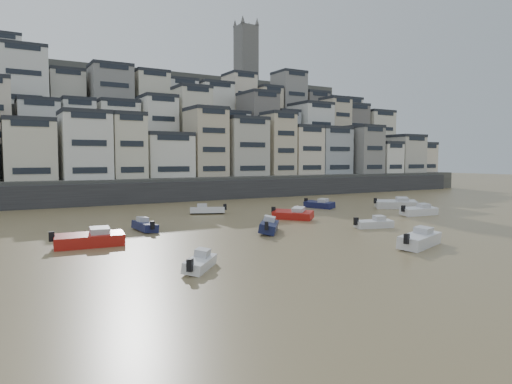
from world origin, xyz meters
TOP-DOWN VIEW (x-y plane):
  - ground at (0.00, 0.00)m, footprint 400.00×400.00m
  - harbor_wall at (10.00, 65.00)m, footprint 140.00×3.00m
  - hillside at (14.73, 104.84)m, footprint 141.04×66.00m
  - boat_a at (13.40, 15.11)m, footprint 6.48×4.00m
  - boat_b at (17.77, 24.82)m, footprint 4.84×2.53m
  - boat_c at (6.45, 28.12)m, footprint 4.74×5.46m
  - boat_d at (30.92, 29.87)m, footprint 5.90×2.45m
  - boat_e at (14.11, 34.86)m, footprint 4.51×5.52m
  - boat_f at (-4.15, 35.48)m, footprint 1.78×4.98m
  - boat_g at (34.51, 37.13)m, footprint 6.65×5.33m
  - boat_h at (7.45, 45.51)m, footprint 5.33×3.48m
  - boat_i at (25.16, 43.69)m, footprint 3.10×5.61m
  - boat_j at (-5.87, 17.12)m, footprint 3.90×4.18m
  - boat_k at (-10.78, 29.11)m, footprint 6.29×2.45m
  - person_pink at (14.90, 34.99)m, footprint 0.44×0.44m

SIDE VIEW (x-z plane):
  - ground at x=0.00m, z-range 0.00..0.00m
  - boat_j at x=-5.87m, z-range 0.00..1.18m
  - boat_b at x=17.77m, z-range 0.00..1.26m
  - boat_f at x=-4.15m, z-range 0.00..1.35m
  - boat_h at x=7.45m, z-range 0.00..1.39m
  - boat_i at x=25.16m, z-range 0.00..1.46m
  - boat_e at x=14.11m, z-range 0.00..1.49m
  - boat_c at x=6.45m, z-range 0.00..1.50m
  - boat_d at x=30.92m, z-range 0.00..1.57m
  - boat_k at x=-10.78m, z-range 0.00..1.68m
  - boat_a at x=13.40m, z-range 0.00..1.68m
  - person_pink at x=14.90m, z-range 0.00..1.74m
  - boat_g at x=34.51m, z-range 0.00..1.78m
  - harbor_wall at x=10.00m, z-range 0.00..3.50m
  - hillside at x=14.73m, z-range -11.99..38.01m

